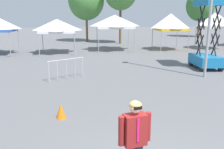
{
  "coord_description": "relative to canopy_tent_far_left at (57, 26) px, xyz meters",
  "views": [
    {
      "loc": [
        -1.22,
        -3.6,
        3.25
      ],
      "look_at": [
        -0.12,
        4.39,
        1.3
      ],
      "focal_mm": 38.81,
      "sensor_mm": 36.0,
      "label": 1
    }
  ],
  "objects": [
    {
      "name": "traffic_cone_lot_center",
      "position": [
        1.2,
        -14.56,
        -2.16
      ],
      "size": [
        0.32,
        0.32,
        0.49
      ],
      "primitive_type": "cone",
      "color": "orange",
      "rests_on": "ground"
    },
    {
      "name": "canopy_tent_far_right",
      "position": [
        10.67,
        0.73,
        0.29
      ],
      "size": [
        2.82,
        2.82,
        3.49
      ],
      "color": "#9E9EA3",
      "rests_on": "ground"
    },
    {
      "name": "crowd_barrier_by_lift",
      "position": [
        1.16,
        -9.47,
        -1.65
      ],
      "size": [
        1.82,
        1.14,
        1.08
      ],
      "color": "#B7BABF",
      "rests_on": "ground"
    },
    {
      "name": "tree_behind_tents_right",
      "position": [
        20.74,
        14.7,
        2.41
      ],
      "size": [
        4.32,
        4.32,
        7.2
      ],
      "color": "brown",
      "rests_on": "ground"
    },
    {
      "name": "canopy_tent_behind_left",
      "position": [
        5.29,
        1.19,
        0.32
      ],
      "size": [
        3.54,
        3.54,
        3.36
      ],
      "color": "#9E9EA3",
      "rests_on": "ground"
    },
    {
      "name": "canopy_tent_left_of_center",
      "position": [
        15.37,
        0.87,
        0.45
      ],
      "size": [
        2.78,
        2.78,
        3.62
      ],
      "color": "#9E9EA3",
      "rests_on": "ground"
    },
    {
      "name": "person_foreground",
      "position": [
        2.82,
        -18.09,
        -1.37
      ],
      "size": [
        0.64,
        0.32,
        1.78
      ],
      "color": "#33384C",
      "rests_on": "ground"
    },
    {
      "name": "scissor_lift",
      "position": [
        9.78,
        -7.9,
        -1.07
      ],
      "size": [
        1.57,
        2.4,
        4.52
      ],
      "color": "black",
      "rests_on": "ground"
    },
    {
      "name": "tree_behind_tents_left",
      "position": [
        2.94,
        9.81,
        2.78
      ],
      "size": [
        4.52,
        4.52,
        7.68
      ],
      "color": "brown",
      "rests_on": "ground"
    },
    {
      "name": "canopy_tent_far_left",
      "position": [
        0.0,
        0.0,
        0.0
      ],
      "size": [
        3.18,
        3.18,
        3.0
      ],
      "color": "#9E9EA3",
      "rests_on": "ground"
    }
  ]
}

